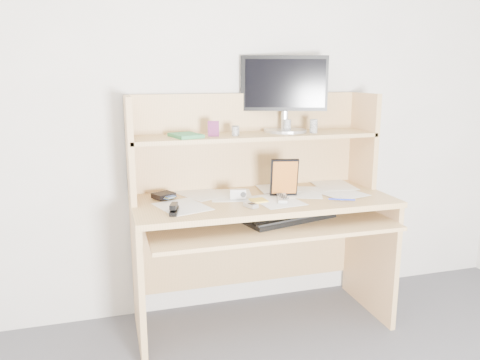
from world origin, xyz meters
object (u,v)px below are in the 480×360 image
object	(u,v)px
desk	(258,204)
game_case	(284,177)
tv_remote	(282,198)
keyboard	(290,217)
monitor	(284,92)

from	to	relation	value
desk	game_case	size ratio (longest dim) A/B	6.65
desk	tv_remote	xyz separation A→B (m)	(0.08, -0.16, 0.07)
keyboard	monitor	xyz separation A→B (m)	(0.09, 0.34, 0.64)
desk	game_case	bearing A→B (deg)	-40.44
tv_remote	monitor	bearing A→B (deg)	87.28
desk	game_case	world-z (taller)	desk
monitor	desk	bearing A→B (deg)	-127.95
tv_remote	monitor	world-z (taller)	monitor
keyboard	monitor	size ratio (longest dim) A/B	1.08
desk	tv_remote	distance (m)	0.19
desk	monitor	bearing A→B (deg)	35.00
desk	tv_remote	bearing A→B (deg)	-63.73
keyboard	monitor	world-z (taller)	monitor
tv_remote	game_case	distance (m)	0.12
monitor	keyboard	bearing A→B (deg)	-87.59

